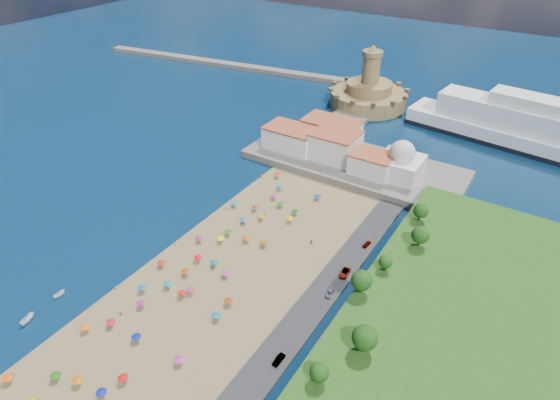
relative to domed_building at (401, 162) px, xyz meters
The scene contains 13 objects.
ground 77.60m from the domed_building, 112.91° to the right, with size 700.00×700.00×0.00m, color #071938.
terrace 21.44m from the domed_building, behind, with size 90.00×36.00×3.00m, color #59544C.
jetty 56.51m from the domed_building, 138.62° to the left, with size 18.00×70.00×2.40m, color #59544C.
breakwater 162.43m from the domed_building, 149.64° to the left, with size 200.00×7.00×2.60m, color #59544C.
waterfront_buildings 33.17m from the domed_building, behind, with size 57.00×29.00×11.00m.
domed_building is the anchor object (origin of this frame).
fortress 79.11m from the domed_building, 122.08° to the left, with size 40.00×40.00×32.40m.
cruise_ship 75.93m from the domed_building, 49.93° to the left, with size 133.03×35.53×28.74m.
beach_parasols 87.75m from the domed_building, 110.74° to the right, with size 32.66×115.54×2.20m.
beachgoers 70.79m from the domed_building, 116.70° to the right, with size 38.89×81.68×1.88m.
moored_boats 132.05m from the domed_building, 116.14° to the right, with size 3.34×14.82×1.78m.
parked_cars 75.51m from the domed_building, 85.42° to the right, with size 2.72×76.01×1.41m.
hillside_trees 82.00m from the domed_building, 76.77° to the right, with size 14.45×108.05×7.79m.
Camera 1 is at (75.39, -87.84, 96.06)m, focal length 30.00 mm.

